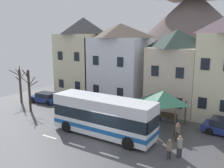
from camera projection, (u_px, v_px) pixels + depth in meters
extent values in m
cube|color=#4C4B4E|center=(100.00, 145.00, 18.79)|extent=(40.00, 60.00, 0.06)
cube|color=silver|center=(49.00, 137.00, 20.25)|extent=(1.60, 0.20, 0.01)
cube|color=silver|center=(77.00, 145.00, 18.70)|extent=(1.60, 0.20, 0.01)
cube|color=silver|center=(109.00, 155.00, 17.16)|extent=(1.60, 0.20, 0.01)
cube|color=silver|center=(148.00, 167.00, 15.62)|extent=(1.60, 0.20, 0.01)
cube|color=beige|center=(84.00, 65.00, 33.85)|extent=(5.65, 6.51, 8.59)
pyramid|color=#353536|center=(83.00, 26.00, 32.76)|extent=(5.65, 6.51, 2.24)
cube|color=black|center=(61.00, 83.00, 32.28)|extent=(0.80, 0.06, 1.10)
cube|color=black|center=(77.00, 86.00, 30.83)|extent=(0.80, 0.06, 1.10)
cube|color=black|center=(60.00, 56.00, 31.54)|extent=(0.80, 0.06, 1.10)
cube|color=black|center=(77.00, 57.00, 30.08)|extent=(0.80, 0.06, 1.10)
cube|color=silver|center=(120.00, 70.00, 30.54)|extent=(6.78, 5.93, 8.13)
pyramid|color=brown|center=(121.00, 30.00, 29.55)|extent=(6.78, 5.93, 1.76)
cube|color=black|center=(96.00, 89.00, 29.34)|extent=(0.80, 0.06, 1.10)
cube|color=black|center=(120.00, 93.00, 27.60)|extent=(0.80, 0.06, 1.10)
cube|color=black|center=(96.00, 60.00, 28.64)|extent=(0.80, 0.06, 1.10)
cube|color=black|center=(120.00, 62.00, 26.89)|extent=(0.80, 0.06, 1.10)
cube|color=beige|center=(175.00, 79.00, 26.92)|extent=(5.18, 5.83, 7.12)
pyramid|color=#2B3B37|center=(177.00, 38.00, 26.01)|extent=(5.18, 5.83, 1.97)
cube|color=black|center=(154.00, 100.00, 25.50)|extent=(0.80, 0.06, 1.10)
cube|color=black|center=(178.00, 103.00, 24.16)|extent=(0.80, 0.06, 1.10)
cube|color=black|center=(155.00, 71.00, 24.88)|extent=(0.80, 0.06, 1.10)
cube|color=black|center=(180.00, 73.00, 23.54)|extent=(0.80, 0.06, 1.10)
cube|color=black|center=(202.00, 103.00, 22.90)|extent=(0.80, 0.06, 1.10)
cube|color=black|center=(205.00, 64.00, 22.15)|extent=(0.80, 0.06, 1.10)
cone|color=#645755|center=(191.00, 37.00, 44.40)|extent=(35.56, 35.56, 16.32)
cube|color=white|center=(103.00, 126.00, 20.47)|extent=(9.15, 2.56, 1.16)
cube|color=#1959A5|center=(103.00, 125.00, 20.46)|extent=(9.17, 2.58, 0.36)
cube|color=#19232D|center=(103.00, 114.00, 20.25)|extent=(9.05, 2.52, 0.98)
cube|color=white|center=(103.00, 103.00, 20.06)|extent=(9.15, 2.56, 0.92)
cube|color=#19232D|center=(154.00, 124.00, 17.85)|extent=(0.08, 2.07, 0.94)
cylinder|color=black|center=(142.00, 133.00, 19.89)|extent=(1.00, 0.29, 1.00)
cylinder|color=black|center=(128.00, 143.00, 17.93)|extent=(1.00, 0.29, 1.00)
cylinder|color=black|center=(84.00, 119.00, 23.14)|extent=(1.00, 0.29, 1.00)
cylinder|color=black|center=(67.00, 127.00, 21.18)|extent=(1.00, 0.29, 1.00)
cylinder|color=#473D33|center=(153.00, 108.00, 24.36)|extent=(0.14, 0.14, 2.40)
cylinder|color=#473D33|center=(185.00, 113.00, 22.66)|extent=(0.14, 0.14, 2.40)
cylinder|color=#473D33|center=(139.00, 117.00, 21.61)|extent=(0.14, 0.14, 2.40)
cylinder|color=#473D33|center=(175.00, 124.00, 19.91)|extent=(0.14, 0.14, 2.40)
pyramid|color=#2B5F49|center=(163.00, 97.00, 21.79)|extent=(3.60, 3.60, 1.08)
cube|color=maroon|center=(83.00, 105.00, 28.02)|extent=(4.09, 2.24, 0.59)
cube|color=#1E232D|center=(82.00, 99.00, 27.99)|extent=(2.51, 1.86, 0.58)
cylinder|color=black|center=(97.00, 105.00, 28.28)|extent=(0.66, 0.26, 0.64)
cylinder|color=black|center=(89.00, 109.00, 26.72)|extent=(0.66, 0.26, 0.64)
cylinder|color=black|center=(78.00, 103.00, 29.38)|extent=(0.66, 0.26, 0.64)
cylinder|color=black|center=(70.00, 106.00, 27.83)|extent=(0.66, 0.26, 0.64)
cylinder|color=black|center=(215.00, 125.00, 22.03)|extent=(0.65, 0.25, 0.64)
cylinder|color=black|center=(209.00, 131.00, 20.61)|extent=(0.65, 0.25, 0.64)
cube|color=navy|center=(45.00, 99.00, 30.53)|extent=(3.94, 1.95, 0.59)
cube|color=#1E232D|center=(46.00, 95.00, 30.33)|extent=(2.39, 1.66, 0.52)
cylinder|color=black|center=(33.00, 100.00, 30.44)|extent=(0.65, 0.23, 0.64)
cylinder|color=black|center=(43.00, 97.00, 31.89)|extent=(0.65, 0.23, 0.64)
cylinder|color=black|center=(48.00, 103.00, 29.23)|extent=(0.65, 0.23, 0.64)
cylinder|color=black|center=(57.00, 100.00, 30.68)|extent=(0.65, 0.23, 0.64)
cylinder|color=#2D2D38|center=(178.00, 152.00, 16.74)|extent=(0.17, 0.17, 0.80)
cylinder|color=#2D2D38|center=(181.00, 152.00, 16.79)|extent=(0.17, 0.17, 0.80)
cylinder|color=gray|center=(180.00, 143.00, 16.63)|extent=(0.35, 0.35, 0.67)
sphere|color=#9E7A60|center=(180.00, 137.00, 16.54)|extent=(0.23, 0.23, 0.23)
cylinder|color=#2D2D38|center=(168.00, 155.00, 16.48)|extent=(0.14, 0.14, 0.72)
cylinder|color=#2D2D38|center=(170.00, 154.00, 16.58)|extent=(0.14, 0.14, 0.72)
cylinder|color=#7F6B56|center=(169.00, 146.00, 16.40)|extent=(0.35, 0.35, 0.59)
sphere|color=#9E7A60|center=(170.00, 141.00, 16.32)|extent=(0.23, 0.23, 0.23)
cylinder|color=#38332D|center=(177.00, 137.00, 19.20)|extent=(0.18, 0.18, 0.85)
cylinder|color=#38332D|center=(178.00, 136.00, 19.36)|extent=(0.18, 0.18, 0.85)
cylinder|color=#7F6B56|center=(178.00, 129.00, 19.15)|extent=(0.36, 0.36, 0.56)
sphere|color=#9E7A60|center=(178.00, 124.00, 19.07)|extent=(0.23, 0.23, 0.23)
cylinder|color=#2D2D38|center=(153.00, 132.00, 20.21)|extent=(0.17, 0.17, 0.75)
cylinder|color=#2D2D38|center=(151.00, 132.00, 20.35)|extent=(0.17, 0.17, 0.75)
cylinder|color=gray|center=(152.00, 125.00, 20.16)|extent=(0.35, 0.35, 0.56)
sphere|color=#D1AD89|center=(152.00, 121.00, 20.08)|extent=(0.21, 0.21, 0.21)
cube|color=#473828|center=(168.00, 117.00, 23.67)|extent=(1.75, 0.45, 0.08)
cube|color=#473828|center=(169.00, 115.00, 23.82)|extent=(1.75, 0.06, 0.40)
cube|color=#2D2D33|center=(160.00, 118.00, 24.13)|extent=(0.08, 0.36, 0.45)
cube|color=#2D2D33|center=(176.00, 121.00, 23.31)|extent=(0.08, 0.36, 0.45)
cylinder|color=#382D28|center=(29.00, 91.00, 26.86)|extent=(0.26, 0.26, 4.66)
cylinder|color=#382D28|center=(29.00, 73.00, 26.82)|extent=(0.57, 0.61, 0.43)
cylinder|color=#382D28|center=(33.00, 84.00, 26.91)|extent=(0.64, 0.88, 0.68)
cylinder|color=#382D28|center=(25.00, 74.00, 26.59)|extent=(0.79, 0.29, 0.94)
cylinder|color=#382D28|center=(32.00, 82.00, 26.39)|extent=(1.08, 0.12, 1.15)
cylinder|color=#382D28|center=(25.00, 81.00, 26.79)|extent=(1.00, 0.29, 0.72)
cylinder|color=#382D28|center=(27.00, 76.00, 25.99)|extent=(0.79, 0.88, 0.93)
cylinder|color=#47382D|center=(20.00, 86.00, 30.31)|extent=(0.28, 0.28, 4.24)
cylinder|color=#47382D|center=(22.00, 76.00, 29.91)|extent=(0.84, 0.21, 1.01)
cylinder|color=#47382D|center=(14.00, 73.00, 29.60)|extent=(0.52, 1.20, 0.84)
cylinder|color=#47382D|center=(17.00, 72.00, 30.25)|extent=(0.97, 0.24, 0.56)
cylinder|color=#47382D|center=(18.00, 79.00, 30.25)|extent=(0.70, 0.23, 0.58)
cylinder|color=#47382D|center=(19.00, 71.00, 29.51)|extent=(0.90, 0.63, 1.33)
cylinder|color=#47382D|center=(21.00, 78.00, 30.47)|extent=(0.53, 0.65, 1.06)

